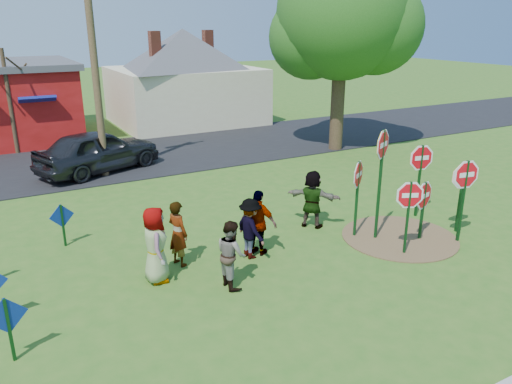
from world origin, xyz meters
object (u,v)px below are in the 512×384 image
stop_sign_c (465,183)px  person_a (155,245)px  person_b (178,234)px  utility_pole (93,54)px  stop_sign_d (421,163)px  leafy_tree (345,21)px  stop_sign_b (382,157)px  stop_sign_a (409,202)px  suv (98,150)px

stop_sign_c → person_a: (-7.97, 1.87, -0.79)m
person_b → utility_pole: 9.39m
stop_sign_c → stop_sign_d: 2.02m
stop_sign_c → person_b: stop_sign_c is taller
stop_sign_c → leafy_tree: size_ratio=0.27×
person_a → person_b: 0.91m
stop_sign_b → stop_sign_d: size_ratio=1.34×
stop_sign_a → person_a: (-6.12, 1.72, -0.53)m
person_b → suv: 9.24m
stop_sign_a → stop_sign_d: 2.92m
stop_sign_c → stop_sign_b: bearing=156.2°
leafy_tree → stop_sign_d: bearing=-111.5°
person_b → suv: (0.06, 9.24, 0.05)m
stop_sign_b → person_b: 5.71m
stop_sign_a → person_b: (-5.38, 2.25, -0.61)m
person_a → stop_sign_c: bearing=-92.6°
person_b → leafy_tree: (10.85, 7.67, 4.97)m
stop_sign_b → person_a: stop_sign_b is taller
stop_sign_a → person_a: bearing=-171.9°
utility_pole → person_a: bearing=-95.4°
stop_sign_a → suv: (-5.32, 11.49, -0.56)m
person_a → person_b: (0.74, 0.53, -0.08)m
stop_sign_d → stop_sign_b: bearing=-150.0°
person_b → leafy_tree: size_ratio=0.19×
stop_sign_c → leafy_tree: 11.46m
stop_sign_b → person_b: (-5.38, 1.15, -1.53)m
person_a → leafy_tree: bearing=-44.1°
stop_sign_a → person_b: size_ratio=1.26×
stop_sign_c → person_a: bearing=177.3°
stop_sign_b → suv: 11.76m
leafy_tree → stop_sign_b: bearing=-121.8°
person_a → utility_pole: bearing=5.1°
leafy_tree → stop_sign_a: bearing=-118.9°
person_a → person_b: bearing=-43.6°
stop_sign_b → stop_sign_d: bearing=-9.5°
stop_sign_a → person_b: bearing=-178.9°
utility_pole → stop_sign_b: bearing=-61.6°
stop_sign_a → stop_sign_d: stop_sign_d is taller
stop_sign_b → utility_pole: size_ratio=0.37×
stop_sign_b → person_a: bearing=147.2°
stop_sign_d → utility_pole: 12.10m
stop_sign_c → utility_pole: (-7.10, 10.98, 2.94)m
stop_sign_c → suv: bearing=132.1°
person_b → suv: bearing=-20.2°
person_a → suv: bearing=5.9°
suv → leafy_tree: bearing=-119.2°
stop_sign_b → person_b: bearing=140.9°
stop_sign_b → person_a: (-6.12, 0.61, -1.46)m
stop_sign_a → stop_sign_c: stop_sign_c is taller
stop_sign_a → stop_sign_b: 1.44m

